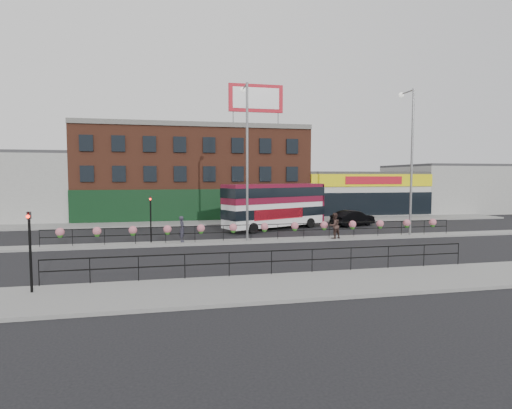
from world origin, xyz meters
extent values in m
plane|color=black|center=(0.00, 0.00, 0.00)|extent=(120.00, 120.00, 0.00)
cube|color=gray|center=(0.00, -12.00, 0.07)|extent=(60.00, 4.00, 0.15)
cube|color=gray|center=(0.00, 12.00, 0.07)|extent=(60.00, 4.00, 0.15)
cube|color=gray|center=(0.00, 0.00, 0.07)|extent=(60.00, 1.60, 0.15)
cube|color=gold|center=(0.00, -9.70, 0.01)|extent=(60.00, 0.10, 0.01)
cube|color=gold|center=(0.00, -9.88, 0.01)|extent=(60.00, 0.10, 0.01)
cube|color=brown|center=(-4.00, 20.00, 5.00)|extent=(25.00, 12.00, 10.00)
cube|color=#3F3F42|center=(-4.00, 20.00, 10.15)|extent=(25.00, 12.00, 0.30)
cube|color=black|center=(-4.00, 13.92, 1.70)|extent=(25.00, 0.25, 3.40)
cube|color=silver|center=(16.00, 20.00, 2.50)|extent=(15.00, 12.00, 5.00)
cube|color=#3F3F42|center=(16.00, 20.00, 5.15)|extent=(15.00, 12.00, 0.30)
cube|color=#F7EA0C|center=(16.00, 13.92, 4.30)|extent=(15.00, 0.25, 1.40)
cube|color=red|center=(16.00, 13.80, 4.30)|extent=(7.00, 0.10, 0.90)
cube|color=black|center=(16.00, 13.92, 1.60)|extent=(15.00, 0.25, 2.60)
cube|color=#A4A5A0|center=(-24.25, 20.00, 3.50)|extent=(15.50, 12.00, 7.00)
cube|color=#3F3F42|center=(-24.25, 20.00, 7.15)|extent=(15.50, 12.00, 0.30)
cube|color=#A4A5A0|center=(30.75, 20.00, 3.00)|extent=(14.50, 12.00, 6.00)
cube|color=#3F3F42|center=(30.75, 20.00, 6.15)|extent=(14.50, 12.00, 0.30)
cube|color=red|center=(2.50, 15.00, 13.20)|extent=(6.00, 0.25, 3.00)
cube|color=white|center=(2.50, 14.86, 13.20)|extent=(5.10, 0.04, 2.25)
cylinder|color=gray|center=(0.00, 15.00, 11.00)|extent=(0.12, 0.12, 1.40)
cylinder|color=gray|center=(5.00, 15.00, 11.00)|extent=(0.12, 0.12, 1.40)
cube|color=black|center=(0.00, 0.00, 1.25)|extent=(30.00, 0.05, 0.05)
cube|color=black|center=(0.00, 0.00, 0.76)|extent=(30.00, 0.05, 0.05)
cylinder|color=black|center=(-15.00, 0.00, 0.70)|extent=(0.04, 0.04, 1.10)
cylinder|color=black|center=(-13.00, 0.00, 0.70)|extent=(0.04, 0.04, 1.10)
cylinder|color=black|center=(-11.00, 0.00, 0.70)|extent=(0.04, 0.04, 1.10)
cylinder|color=black|center=(-9.00, 0.00, 0.70)|extent=(0.04, 0.04, 1.10)
cylinder|color=black|center=(-7.00, 0.00, 0.70)|extent=(0.04, 0.04, 1.10)
cylinder|color=black|center=(-5.00, 0.00, 0.70)|extent=(0.04, 0.04, 1.10)
cylinder|color=black|center=(-3.00, 0.00, 0.70)|extent=(0.04, 0.04, 1.10)
cylinder|color=black|center=(-1.00, 0.00, 0.70)|extent=(0.04, 0.04, 1.10)
cylinder|color=black|center=(1.00, 0.00, 0.70)|extent=(0.04, 0.04, 1.10)
cylinder|color=black|center=(3.00, 0.00, 0.70)|extent=(0.04, 0.04, 1.10)
cylinder|color=black|center=(5.00, 0.00, 0.70)|extent=(0.04, 0.04, 1.10)
cylinder|color=black|center=(7.00, 0.00, 0.70)|extent=(0.04, 0.04, 1.10)
cylinder|color=black|center=(9.00, 0.00, 0.70)|extent=(0.04, 0.04, 1.10)
cylinder|color=black|center=(11.00, 0.00, 0.70)|extent=(0.04, 0.04, 1.10)
cylinder|color=black|center=(13.00, 0.00, 0.70)|extent=(0.04, 0.04, 1.10)
cylinder|color=black|center=(15.00, 0.00, 0.70)|extent=(0.04, 0.04, 1.10)
sphere|color=#D06D7D|center=(-13.75, 0.00, 1.10)|extent=(0.56, 0.56, 0.56)
sphere|color=#29661C|center=(-13.75, 0.00, 0.87)|extent=(0.36, 0.36, 0.36)
sphere|color=#D06D7D|center=(-11.46, 0.00, 1.10)|extent=(0.56, 0.56, 0.56)
sphere|color=#29661C|center=(-11.46, 0.00, 0.87)|extent=(0.36, 0.36, 0.36)
sphere|color=#D06D7D|center=(-9.17, 0.00, 1.10)|extent=(0.56, 0.56, 0.56)
sphere|color=#29661C|center=(-9.17, 0.00, 0.87)|extent=(0.36, 0.36, 0.36)
sphere|color=#D06D7D|center=(-6.88, 0.00, 1.10)|extent=(0.56, 0.56, 0.56)
sphere|color=#29661C|center=(-6.88, 0.00, 0.87)|extent=(0.36, 0.36, 0.36)
sphere|color=#D06D7D|center=(-4.58, 0.00, 1.10)|extent=(0.56, 0.56, 0.56)
sphere|color=#29661C|center=(-4.58, 0.00, 0.87)|extent=(0.36, 0.36, 0.36)
sphere|color=#D06D7D|center=(-2.29, 0.00, 1.10)|extent=(0.56, 0.56, 0.56)
sphere|color=#29661C|center=(-2.29, 0.00, 0.87)|extent=(0.36, 0.36, 0.36)
sphere|color=#D06D7D|center=(0.00, 0.00, 1.10)|extent=(0.56, 0.56, 0.56)
sphere|color=#29661C|center=(0.00, 0.00, 0.87)|extent=(0.36, 0.36, 0.36)
sphere|color=#D06D7D|center=(2.29, 0.00, 1.10)|extent=(0.56, 0.56, 0.56)
sphere|color=#29661C|center=(2.29, 0.00, 0.87)|extent=(0.36, 0.36, 0.36)
sphere|color=#D06D7D|center=(4.58, 0.00, 1.10)|extent=(0.56, 0.56, 0.56)
sphere|color=#29661C|center=(4.58, 0.00, 0.87)|extent=(0.36, 0.36, 0.36)
sphere|color=#D06D7D|center=(6.88, 0.00, 1.10)|extent=(0.56, 0.56, 0.56)
sphere|color=#29661C|center=(6.88, 0.00, 0.87)|extent=(0.36, 0.36, 0.36)
sphere|color=#D06D7D|center=(9.17, 0.00, 1.10)|extent=(0.56, 0.56, 0.56)
sphere|color=#29661C|center=(9.17, 0.00, 0.87)|extent=(0.36, 0.36, 0.36)
sphere|color=#D06D7D|center=(11.46, 0.00, 1.10)|extent=(0.56, 0.56, 0.56)
sphere|color=#29661C|center=(11.46, 0.00, 0.87)|extent=(0.36, 0.36, 0.36)
sphere|color=#D06D7D|center=(13.75, 0.00, 1.10)|extent=(0.56, 0.56, 0.56)
sphere|color=#29661C|center=(13.75, 0.00, 0.87)|extent=(0.36, 0.36, 0.36)
cube|color=black|center=(-2.00, -10.10, 1.25)|extent=(20.00, 0.05, 0.05)
cube|color=black|center=(-2.00, -10.10, 0.76)|extent=(20.00, 0.05, 0.05)
cylinder|color=black|center=(-12.00, -10.10, 0.70)|extent=(0.04, 0.04, 1.10)
cylinder|color=black|center=(-10.00, -10.10, 0.70)|extent=(0.04, 0.04, 1.10)
cylinder|color=black|center=(-8.00, -10.10, 0.70)|extent=(0.04, 0.04, 1.10)
cylinder|color=black|center=(-6.00, -10.10, 0.70)|extent=(0.04, 0.04, 1.10)
cylinder|color=black|center=(-4.00, -10.10, 0.70)|extent=(0.04, 0.04, 1.10)
cylinder|color=black|center=(-2.00, -10.10, 0.70)|extent=(0.04, 0.04, 1.10)
cylinder|color=black|center=(0.00, -10.10, 0.70)|extent=(0.04, 0.04, 1.10)
cylinder|color=black|center=(2.00, -10.10, 0.70)|extent=(0.04, 0.04, 1.10)
cylinder|color=black|center=(4.00, -10.10, 0.70)|extent=(0.04, 0.04, 1.10)
cylinder|color=black|center=(6.00, -10.10, 0.70)|extent=(0.04, 0.04, 1.10)
cylinder|color=black|center=(8.00, -10.10, 0.70)|extent=(0.04, 0.04, 1.10)
cube|color=white|center=(2.48, 6.48, 2.17)|extent=(9.99, 6.19, 3.62)
cube|color=maroon|center=(2.48, 6.48, 3.21)|extent=(10.07, 6.27, 1.63)
cube|color=black|center=(2.48, 6.48, 1.54)|extent=(10.10, 6.30, 0.81)
cube|color=black|center=(2.48, 6.48, 3.35)|extent=(10.13, 6.33, 0.81)
cube|color=maroon|center=(2.48, 6.48, 4.01)|extent=(9.99, 6.19, 0.11)
cube|color=maroon|center=(6.97, 8.52, 2.17)|extent=(1.15, 2.20, 3.62)
cube|color=red|center=(2.55, 5.24, 1.49)|extent=(4.95, 2.29, 0.90)
cylinder|color=black|center=(-0.01, 4.09, 0.45)|extent=(0.94, 0.62, 0.90)
cylinder|color=black|center=(-0.95, 6.15, 0.45)|extent=(0.94, 0.62, 0.90)
cylinder|color=black|center=(5.92, 6.80, 0.45)|extent=(0.94, 0.62, 0.90)
cylinder|color=black|center=(4.98, 8.86, 0.45)|extent=(0.94, 0.62, 0.90)
imported|color=black|center=(10.35, 7.25, 0.75)|extent=(4.61, 5.60, 1.50)
imported|color=#2D2C39|center=(-5.87, 0.18, 1.06)|extent=(0.73, 0.54, 1.81)
imported|color=#402B26|center=(5.17, -0.55, 1.10)|extent=(1.35, 1.27, 1.90)
cylinder|color=gray|center=(-1.29, -0.13, 5.72)|extent=(0.18, 0.18, 11.13)
cylinder|color=gray|center=(-1.29, 0.70, 11.17)|extent=(0.11, 1.67, 0.11)
sphere|color=silver|center=(-1.29, 1.54, 11.12)|extent=(0.40, 0.40, 0.40)
cylinder|color=gray|center=(11.74, -0.01, 5.82)|extent=(0.18, 0.18, 11.33)
cylinder|color=gray|center=(11.74, 0.84, 11.37)|extent=(0.11, 1.70, 0.11)
sphere|color=silver|center=(11.74, 1.69, 11.31)|extent=(0.41, 0.41, 0.41)
cylinder|color=black|center=(-12.00, -11.00, 1.75)|extent=(0.10, 0.10, 3.20)
imported|color=black|center=(-12.00, -11.00, 3.35)|extent=(0.15, 0.18, 0.90)
sphere|color=#FF190C|center=(-12.00, -11.12, 3.17)|extent=(0.14, 0.14, 0.14)
cylinder|color=black|center=(-8.00, 0.40, 1.75)|extent=(0.10, 0.10, 3.20)
imported|color=black|center=(-8.00, 0.40, 3.35)|extent=(0.15, 0.18, 0.90)
sphere|color=#FF190C|center=(-8.00, 0.28, 3.17)|extent=(0.14, 0.14, 0.14)
camera|label=1|loc=(-6.49, -27.98, 4.71)|focal=28.00mm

